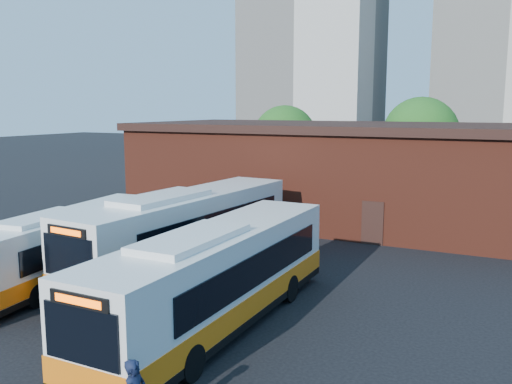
% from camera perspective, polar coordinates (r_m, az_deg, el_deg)
% --- Properties ---
extents(ground, '(220.00, 220.00, 0.00)m').
position_cam_1_polar(ground, '(19.33, -7.76, -13.81)').
color(ground, black).
extents(bus_west, '(3.51, 11.64, 3.13)m').
position_cam_1_polar(bus_west, '(24.85, -19.33, -5.63)').
color(bus_west, silver).
rests_on(bus_west, ground).
extents(bus_midwest, '(3.86, 14.03, 3.78)m').
position_cam_1_polar(bus_midwest, '(24.88, -7.37, -4.47)').
color(bus_midwest, silver).
rests_on(bus_midwest, ground).
extents(bus_mideast, '(2.81, 13.12, 3.56)m').
position_cam_1_polar(bus_mideast, '(18.59, -4.08, -9.37)').
color(bus_mideast, silver).
rests_on(bus_mideast, ground).
extents(depot_building, '(28.60, 12.60, 6.40)m').
position_cam_1_polar(depot_building, '(36.39, 10.03, 2.17)').
color(depot_building, '#602417').
rests_on(depot_building, ground).
extents(tree_west, '(6.00, 6.00, 7.65)m').
position_cam_1_polar(tree_west, '(50.93, 3.04, 5.74)').
color(tree_west, '#382314').
rests_on(tree_west, ground).
extents(tree_mid, '(6.56, 6.56, 8.36)m').
position_cam_1_polar(tree_mid, '(49.43, 16.94, 5.78)').
color(tree_mid, '#382314').
rests_on(tree_mid, ground).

